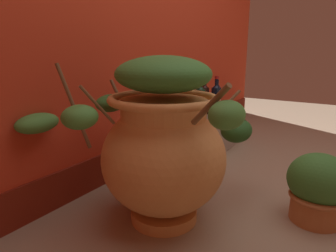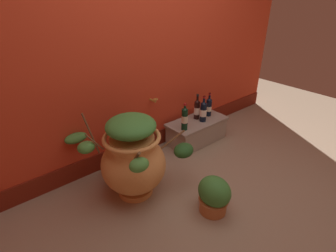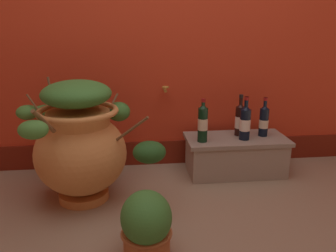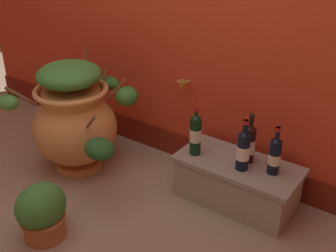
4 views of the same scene
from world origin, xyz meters
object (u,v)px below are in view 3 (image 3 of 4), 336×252
at_px(wine_bottle_middle, 245,122).
at_px(wine_bottle_right, 264,120).
at_px(terracotta_urn, 81,142).
at_px(wine_bottle_left, 240,119).
at_px(wine_bottle_back, 203,122).
at_px(potted_shrub, 146,225).

xyz_separation_m(wine_bottle_middle, wine_bottle_right, (0.17, 0.07, -0.01)).
xyz_separation_m(terracotta_urn, wine_bottle_left, (1.16, 0.35, 0.03)).
height_order(wine_bottle_middle, wine_bottle_right, wine_bottle_middle).
distance_m(terracotta_urn, wine_bottle_middle, 1.19).
distance_m(wine_bottle_left, wine_bottle_back, 0.34).
bearing_deg(wine_bottle_right, wine_bottle_back, -170.78).
distance_m(terracotta_urn, potted_shrub, 0.78).
distance_m(terracotta_urn, wine_bottle_back, 0.88).
bearing_deg(terracotta_urn, wine_bottle_left, 16.57).
distance_m(wine_bottle_left, wine_bottle_middle, 0.10).
bearing_deg(wine_bottle_middle, wine_bottle_right, 21.05).
bearing_deg(potted_shrub, wine_bottle_left, 51.87).
relative_size(wine_bottle_right, potted_shrub, 0.88).
bearing_deg(wine_bottle_back, wine_bottle_left, 19.98).
bearing_deg(wine_bottle_back, wine_bottle_right, 9.22).
bearing_deg(wine_bottle_left, wine_bottle_right, -10.89).
bearing_deg(terracotta_urn, wine_bottle_back, 15.26).
relative_size(wine_bottle_left, wine_bottle_right, 1.06).
bearing_deg(potted_shrub, wine_bottle_back, 62.23).
bearing_deg(potted_shrub, wine_bottle_right, 44.97).
bearing_deg(terracotta_urn, potted_shrub, -59.17).
xyz_separation_m(wine_bottle_left, wine_bottle_right, (0.18, -0.03, -0.00)).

